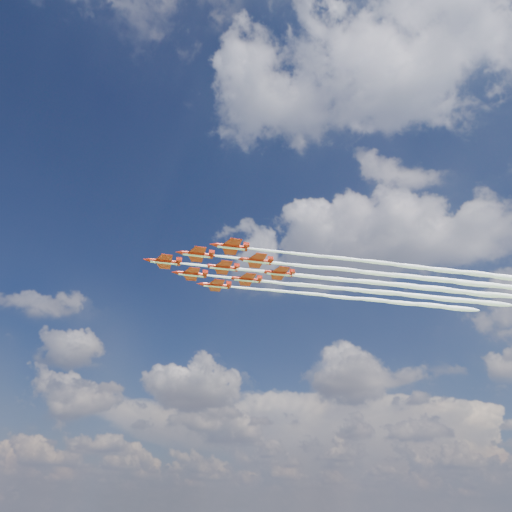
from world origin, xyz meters
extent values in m
cylinder|color=#A41809|center=(-14.85, -13.95, 87.96)|extent=(7.74, 6.17, 1.20)
cone|color=#A41809|center=(-19.24, -17.20, 87.96)|extent=(2.47, 2.27, 1.20)
cone|color=#A41809|center=(-10.72, -10.90, 87.96)|extent=(1.97, 1.85, 1.09)
ellipsoid|color=black|center=(-16.60, -15.25, 88.46)|extent=(2.42, 2.15, 0.78)
cube|color=#A41809|center=(-14.41, -13.63, 87.91)|extent=(8.79, 10.16, 0.15)
cube|color=#A41809|center=(-11.33, -11.35, 87.96)|extent=(3.57, 4.07, 0.13)
cube|color=#A41809|center=(-11.16, -11.22, 88.95)|extent=(1.50, 1.16, 1.97)
cube|color=silver|center=(-14.85, -13.95, 87.42)|extent=(7.17, 5.67, 0.13)
cylinder|color=#A41809|center=(-3.15, -14.24, 87.96)|extent=(7.74, 6.17, 1.20)
cone|color=#A41809|center=(-7.55, -17.49, 87.96)|extent=(2.47, 2.27, 1.20)
cone|color=#A41809|center=(0.97, -11.18, 87.96)|extent=(1.97, 1.85, 1.09)
ellipsoid|color=black|center=(-4.91, -15.54, 88.46)|extent=(2.42, 2.15, 0.78)
cube|color=#A41809|center=(-2.72, -13.91, 87.91)|extent=(8.79, 10.16, 0.15)
cube|color=#A41809|center=(0.36, -11.64, 87.96)|extent=(3.57, 4.07, 0.13)
cube|color=#A41809|center=(0.53, -11.51, 88.95)|extent=(1.50, 1.16, 1.97)
cube|color=silver|center=(-3.15, -14.24, 87.42)|extent=(7.17, 5.67, 0.13)
cylinder|color=#A41809|center=(-11.70, -2.69, 87.96)|extent=(7.74, 6.17, 1.20)
cone|color=#A41809|center=(-16.09, -5.94, 87.96)|extent=(2.47, 2.27, 1.20)
cone|color=#A41809|center=(-7.57, 0.37, 87.96)|extent=(1.97, 1.85, 1.09)
ellipsoid|color=black|center=(-13.46, -3.99, 88.46)|extent=(2.42, 2.15, 0.78)
cube|color=#A41809|center=(-11.26, -2.36, 87.91)|extent=(8.79, 10.16, 0.15)
cube|color=#A41809|center=(-8.19, -0.09, 87.96)|extent=(3.57, 4.07, 0.13)
cube|color=#A41809|center=(-8.01, 0.04, 88.95)|extent=(1.50, 1.16, 1.97)
cube|color=silver|center=(-11.70, -2.69, 87.42)|extent=(7.17, 5.67, 0.13)
cylinder|color=#A41809|center=(8.54, -14.52, 87.96)|extent=(7.74, 6.17, 1.20)
cone|color=#A41809|center=(4.15, -17.77, 87.96)|extent=(2.47, 2.27, 1.20)
cone|color=#A41809|center=(12.67, -11.46, 87.96)|extent=(1.97, 1.85, 1.09)
ellipsoid|color=black|center=(6.78, -15.82, 88.46)|extent=(2.42, 2.15, 0.78)
cube|color=#A41809|center=(8.98, -14.19, 87.91)|extent=(8.79, 10.16, 0.15)
cube|color=#A41809|center=(12.05, -11.92, 87.96)|extent=(3.57, 4.07, 0.13)
cube|color=#A41809|center=(12.23, -11.79, 88.95)|extent=(1.50, 1.16, 1.97)
cube|color=silver|center=(8.54, -14.52, 87.42)|extent=(7.17, 5.67, 0.13)
cylinder|color=#A41809|center=(-0.01, -2.97, 87.96)|extent=(7.74, 6.17, 1.20)
cone|color=#A41809|center=(-4.40, -6.22, 87.96)|extent=(2.47, 2.27, 1.20)
cone|color=#A41809|center=(4.12, 0.08, 87.96)|extent=(1.97, 1.85, 1.09)
ellipsoid|color=black|center=(-1.77, -4.27, 88.46)|extent=(2.42, 2.15, 0.78)
cube|color=#A41809|center=(0.43, -2.65, 87.91)|extent=(8.79, 10.16, 0.15)
cube|color=#A41809|center=(3.50, -0.37, 87.96)|extent=(3.57, 4.07, 0.13)
cube|color=#A41809|center=(3.68, -0.24, 88.95)|extent=(1.50, 1.16, 1.97)
cube|color=silver|center=(-0.01, -2.97, 87.42)|extent=(7.17, 5.67, 0.13)
cylinder|color=#A41809|center=(-8.56, 8.58, 87.96)|extent=(7.74, 6.17, 1.20)
cone|color=#A41809|center=(-12.95, 5.33, 87.96)|extent=(2.47, 2.27, 1.20)
cone|color=#A41809|center=(-4.43, 11.63, 87.96)|extent=(1.97, 1.85, 1.09)
ellipsoid|color=black|center=(-10.32, 7.28, 88.46)|extent=(2.42, 2.15, 0.78)
cube|color=#A41809|center=(-8.12, 8.90, 87.91)|extent=(8.79, 10.16, 0.15)
cube|color=#A41809|center=(-5.05, 11.18, 87.96)|extent=(3.57, 4.07, 0.13)
cube|color=#A41809|center=(-4.87, 11.31, 88.95)|extent=(1.50, 1.16, 1.97)
cube|color=silver|center=(-8.56, 8.58, 87.42)|extent=(7.17, 5.67, 0.13)
cylinder|color=#A41809|center=(11.68, -3.25, 87.96)|extent=(7.74, 6.17, 1.20)
cone|color=#A41809|center=(7.29, -6.51, 87.96)|extent=(2.47, 2.27, 1.20)
cone|color=#A41809|center=(15.81, -0.20, 87.96)|extent=(1.97, 1.85, 1.09)
ellipsoid|color=black|center=(9.92, -4.55, 88.46)|extent=(2.42, 2.15, 0.78)
cube|color=#A41809|center=(12.12, -2.93, 87.91)|extent=(8.79, 10.16, 0.15)
cube|color=#A41809|center=(15.20, -0.65, 87.96)|extent=(3.57, 4.07, 0.13)
cube|color=#A41809|center=(15.37, -0.52, 88.95)|extent=(1.50, 1.16, 1.97)
cube|color=silver|center=(11.68, -3.25, 87.42)|extent=(7.17, 5.67, 0.13)
cylinder|color=#A41809|center=(3.13, 8.29, 87.96)|extent=(7.74, 6.17, 1.20)
cone|color=#A41809|center=(-1.26, 5.04, 87.96)|extent=(2.47, 2.27, 1.20)
cone|color=#A41809|center=(7.26, 11.35, 87.96)|extent=(1.97, 1.85, 1.09)
ellipsoid|color=black|center=(1.38, 6.99, 88.46)|extent=(2.42, 2.15, 0.78)
cube|color=#A41809|center=(3.57, 8.62, 87.91)|extent=(8.79, 10.16, 0.15)
cube|color=#A41809|center=(6.65, 10.89, 87.96)|extent=(3.57, 4.07, 0.13)
cube|color=#A41809|center=(6.82, 11.02, 88.95)|extent=(1.50, 1.16, 1.97)
cube|color=silver|center=(3.13, 8.29, 87.42)|extent=(7.17, 5.67, 0.13)
cylinder|color=#A41809|center=(14.83, 8.01, 87.96)|extent=(7.74, 6.17, 1.20)
cone|color=#A41809|center=(10.43, 4.76, 87.96)|extent=(2.47, 2.27, 1.20)
cone|color=#A41809|center=(18.95, 11.07, 87.96)|extent=(1.97, 1.85, 1.09)
ellipsoid|color=black|center=(13.07, 6.71, 88.46)|extent=(2.42, 2.15, 0.78)
cube|color=#A41809|center=(15.26, 8.34, 87.91)|extent=(8.79, 10.16, 0.15)
cube|color=#A41809|center=(18.34, 10.61, 87.96)|extent=(3.57, 4.07, 0.13)
cube|color=#A41809|center=(18.51, 10.74, 88.95)|extent=(1.50, 1.16, 1.97)
cube|color=silver|center=(14.83, 8.01, 87.42)|extent=(7.17, 5.67, 0.13)
camera|label=1|loc=(65.92, -129.47, 18.69)|focal=35.00mm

